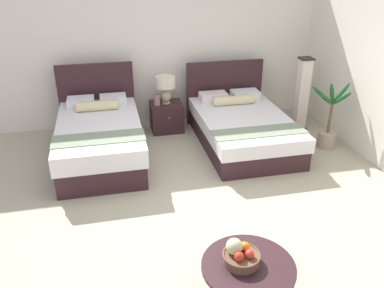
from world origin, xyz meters
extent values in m
cube|color=tan|center=(0.00, 0.00, -0.01)|extent=(9.21, 9.47, 0.02)
cube|color=silver|center=(0.00, 2.94, 1.32)|extent=(9.21, 0.12, 2.64)
cube|color=#321C20|center=(-1.10, 1.56, 0.16)|extent=(1.14, 2.01, 0.33)
cube|color=silver|center=(-1.10, 1.56, 0.45)|extent=(1.18, 2.05, 0.26)
cube|color=#321C20|center=(-1.10, 2.60, 0.59)|extent=(1.22, 0.06, 1.18)
cube|color=white|center=(-1.35, 2.31, 0.65)|extent=(0.41, 0.30, 0.14)
cube|color=silver|center=(-0.85, 2.31, 0.65)|extent=(0.41, 0.30, 0.14)
cylinder|color=beige|center=(-1.10, 2.07, 0.66)|extent=(0.63, 0.15, 0.15)
cube|color=gray|center=(-1.10, 1.02, 0.59)|extent=(1.20, 0.41, 0.01)
cube|color=#321C20|center=(1.10, 1.56, 0.15)|extent=(1.28, 2.04, 0.29)
cube|color=silver|center=(1.10, 1.56, 0.39)|extent=(1.32, 2.08, 0.21)
cube|color=#321C20|center=(1.09, 2.61, 0.55)|extent=(1.36, 0.06, 1.09)
cube|color=silver|center=(0.81, 2.32, 0.57)|extent=(0.46, 0.30, 0.14)
cube|color=silver|center=(1.38, 2.32, 0.57)|extent=(0.46, 0.30, 0.14)
cylinder|color=beige|center=(1.10, 2.08, 0.57)|extent=(0.70, 0.15, 0.15)
cube|color=gray|center=(1.10, 0.94, 0.50)|extent=(1.34, 0.38, 0.01)
cube|color=#321C20|center=(0.02, 2.42, 0.24)|extent=(0.53, 0.47, 0.48)
sphere|color=tan|center=(0.02, 2.17, 0.31)|extent=(0.02, 0.02, 0.02)
cylinder|color=tan|center=(0.02, 2.44, 0.49)|extent=(0.14, 0.14, 0.02)
ellipsoid|color=tan|center=(0.02, 2.44, 0.61)|extent=(0.18, 0.18, 0.21)
cylinder|color=#99844C|center=(0.02, 2.44, 0.74)|extent=(0.02, 0.02, 0.04)
cylinder|color=beige|center=(0.02, 2.44, 0.85)|extent=(0.33, 0.33, 0.18)
cylinder|color=#977364|center=(-0.14, 2.38, 0.57)|extent=(0.11, 0.11, 0.17)
torus|color=#977364|center=(-0.14, 2.38, 0.66)|extent=(0.10, 0.10, 0.01)
cylinder|color=#321C20|center=(0.09, -1.43, 0.19)|extent=(0.12, 0.12, 0.38)
cylinder|color=#321C20|center=(0.09, -1.43, 0.40)|extent=(0.80, 0.80, 0.04)
cylinder|color=brown|center=(0.03, -1.39, 0.46)|extent=(0.30, 0.30, 0.09)
torus|color=brown|center=(0.03, -1.39, 0.50)|extent=(0.32, 0.32, 0.02)
sphere|color=red|center=(0.09, -1.44, 0.53)|extent=(0.08, 0.08, 0.08)
sphere|color=orange|center=(0.08, -1.34, 0.54)|extent=(0.08, 0.08, 0.08)
sphere|color=#C6C28D|center=(-0.02, -1.35, 0.56)|extent=(0.14, 0.14, 0.14)
sphere|color=red|center=(-0.01, -1.45, 0.54)|extent=(0.08, 0.08, 0.08)
cube|color=black|center=(2.27, 2.00, 0.01)|extent=(0.22, 0.22, 0.03)
cube|color=silver|center=(2.27, 2.00, 0.62)|extent=(0.18, 0.18, 1.18)
cube|color=black|center=(2.27, 2.00, 1.22)|extent=(0.22, 0.22, 0.02)
cylinder|color=tan|center=(2.36, 1.22, 0.12)|extent=(0.28, 0.28, 0.24)
cylinder|color=brown|center=(2.36, 1.22, 0.48)|extent=(0.04, 0.04, 0.47)
ellipsoid|color=#1C5124|center=(2.47, 1.21, 0.87)|extent=(0.27, 0.07, 0.35)
ellipsoid|color=#1C5124|center=(2.39, 1.32, 0.84)|extent=(0.11, 0.24, 0.31)
ellipsoid|color=#1C5124|center=(2.23, 1.32, 0.83)|extent=(0.30, 0.26, 0.30)
ellipsoid|color=#1C5124|center=(2.22, 1.15, 0.82)|extent=(0.32, 0.21, 0.28)
ellipsoid|color=#1C5124|center=(2.43, 1.10, 0.84)|extent=(0.18, 0.29, 0.31)
camera|label=1|loc=(-0.94, -3.83, 2.80)|focal=37.29mm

